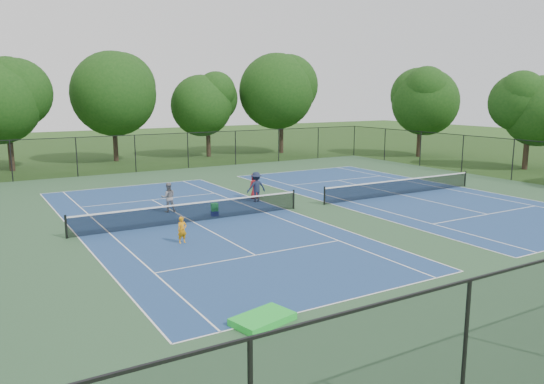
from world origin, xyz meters
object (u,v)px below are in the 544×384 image
tree_back_d (281,88)px  tree_back_c (207,101)px  child_player (182,230)px  ball_crate (215,213)px  tree_back_b (112,90)px  tree_side_e (421,98)px  ball_hopper (215,207)px  instructor (168,197)px  bystander_c (255,186)px  tree_side_f (530,106)px  bystander_b (256,187)px  tree_back_a (6,96)px

tree_back_d → tree_back_c: bearing=172.9°
child_player → ball_crate: bearing=47.4°
tree_back_b → ball_crate: 26.21m
tree_side_e → ball_hopper: tree_side_e is taller
tree_back_c → instructor: (-12.26, -22.23, -4.68)m
tree_back_c → child_player: (-13.82, -28.25, -4.90)m
tree_back_d → bystander_c: 25.70m
tree_side_f → tree_side_e: bearing=95.2°
tree_back_c → child_player: 31.83m
tree_back_d → child_player: bearing=-128.7°
bystander_b → ball_crate: bearing=35.2°
instructor → tree_back_c: bearing=-107.6°
child_player → tree_back_a: bearing=96.3°
tree_back_c → tree_side_f: 29.07m
bystander_c → tree_side_f: bearing=174.0°
tree_back_a → child_player: 28.11m
tree_back_b → ball_crate: bearing=-93.5°
tree_back_b → bystander_c: size_ratio=6.38×
tree_back_b → ball_hopper: 26.13m
tree_side_e → instructor: size_ratio=5.53×
tree_back_b → tree_back_c: size_ratio=1.19×
child_player → tree_side_e: bearing=26.1°
tree_back_d → tree_side_f: size_ratio=1.28×
instructor → ball_hopper: (1.73, -2.12, -0.32)m
tree_back_d → tree_side_e: bearing=-45.0°
tree_back_b → bystander_b: tree_back_b is taller
tree_side_f → child_player: bearing=-169.2°
tree_side_f → bystander_c: bearing=178.6°
child_player → bystander_c: 10.08m
child_player → bystander_c: size_ratio=0.73×
tree_back_b → child_player: size_ratio=8.71×
tree_back_c → bystander_b: tree_back_c is taller
tree_back_c → tree_side_f: bearing=-49.2°
tree_back_d → bystander_b: (-14.88, -21.27, -5.94)m
tree_back_a → bystander_b: tree_back_a is taller
tree_back_d → ball_hopper: (-18.53, -23.36, -6.34)m
tree_back_d → ball_crate: bearing=-128.4°
tree_back_a → tree_back_c: bearing=3.2°
tree_back_d → child_player: size_ratio=9.00×
tree_back_b → bystander_c: bearing=-83.6°
child_player → ball_crate: child_player is taller
tree_back_b → ball_hopper: tree_back_b is taller
tree_back_a → instructor: bearing=-74.9°
tree_back_b → bystander_c: 23.24m
tree_back_c → tree_back_b: bearing=173.7°
tree_back_a → bystander_c: size_ratio=5.82×
instructor → child_player: bearing=86.6°
tree_side_f → ball_crate: tree_side_f is taller
ball_hopper → tree_back_a: bearing=107.7°
tree_side_e → child_player: size_ratio=7.70×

